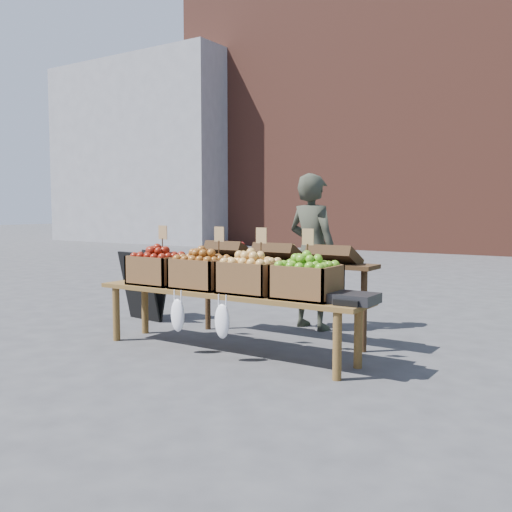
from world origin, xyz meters
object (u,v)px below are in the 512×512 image
Objects in this scene: chalkboard_sign at (145,285)px; crate_russet_pears at (202,273)px; vendor at (312,252)px; crate_golden_apples at (158,270)px; display_bench at (226,322)px; crate_red_apples at (251,277)px; crate_green_apples at (307,282)px; back_table at (279,288)px; weighing_scale at (355,298)px.

crate_russet_pears reaches higher than chalkboard_sign.
crate_golden_apples is at bearing 67.83° from vendor.
vendor is 1.70m from crate_golden_apples.
display_bench is 5.40× the size of crate_red_apples.
crate_green_apples is at bearing 0.00° from display_bench.
crate_red_apples is at bearing 108.11° from vendor.
crate_green_apples is (1.10, 0.00, 0.00)m from crate_russet_pears.
vendor is 2.05× the size of chalkboard_sign.
crate_red_apples is (0.14, -0.72, 0.19)m from back_table.
crate_green_apples is 0.44m from weighing_scale.
vendor reaches higher than chalkboard_sign.
crate_green_apples is at bearing -46.02° from back_table.
vendor reaches higher than back_table.
back_table is at bearing 147.26° from weighing_scale.
vendor reaches higher than crate_green_apples.
chalkboard_sign is at bearing 31.85° from vendor.
display_bench is at bearing 180.00° from weighing_scale.
back_table is 6.18× the size of weighing_scale.
crate_red_apples is at bearing 0.00° from crate_russet_pears.
vendor is 3.37× the size of crate_russet_pears.
vendor is 1.50m from display_bench.
crate_russet_pears is (-0.43, -1.39, -0.13)m from vendor.
weighing_scale is at bearing 0.00° from crate_golden_apples.
crate_red_apples is at bearing 0.00° from crate_golden_apples.
crate_golden_apples is (-0.96, -0.72, 0.19)m from back_table.
display_bench is 0.93m from crate_golden_apples.
crate_russet_pears is (1.45, -0.75, 0.30)m from chalkboard_sign.
chalkboard_sign is at bearing 165.92° from weighing_scale.
crate_green_apples is at bearing 0.00° from crate_golden_apples.
crate_russet_pears reaches higher than display_bench.
crate_golden_apples is (0.90, -0.75, 0.30)m from chalkboard_sign.
weighing_scale is (1.52, 0.00, -0.10)m from crate_russet_pears.
chalkboard_sign reaches higher than display_bench.
crate_russet_pears is at bearing -19.78° from chalkboard_sign.
crate_golden_apples and crate_red_apples have the same top height.
vendor reaches higher than display_bench.
display_bench is at bearing 180.00° from crate_red_apples.
weighing_scale is (1.10, -1.39, -0.23)m from vendor.
crate_green_apples is at bearing 0.00° from crate_red_apples.
vendor is 0.62× the size of display_bench.
crate_golden_apples is (-0.98, -1.39, -0.13)m from vendor.
chalkboard_sign is 1.64× the size of crate_red_apples.
back_table is 4.20× the size of crate_green_apples.
display_bench is 5.40× the size of crate_russet_pears.
chalkboard_sign is 0.30× the size of display_bench.
vendor is 1.78m from weighing_scale.
back_table is 0.76m from crate_red_apples.
weighing_scale is (0.97, 0.00, -0.10)m from crate_red_apples.
weighing_scale is (0.43, 0.00, -0.10)m from crate_green_apples.
crate_red_apples reaches higher than display_bench.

